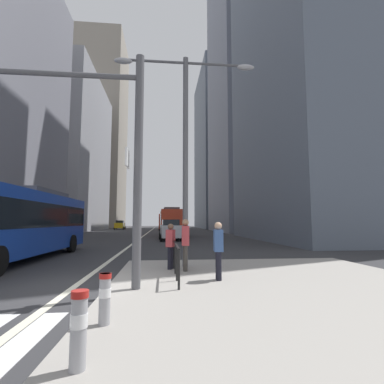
{
  "coord_description": "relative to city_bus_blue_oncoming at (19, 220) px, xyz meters",
  "views": [
    {
      "loc": [
        2.41,
        -8.48,
        1.8
      ],
      "look_at": [
        5.36,
        21.36,
        4.84
      ],
      "focal_mm": 26.92,
      "sensor_mm": 36.0,
      "label": 1
    }
  ],
  "objects": [
    {
      "name": "median_island",
      "position": [
        9.65,
        -6.4,
        -1.76
      ],
      "size": [
        9.0,
        10.0,
        0.15
      ],
      "primitive_type": "cube",
      "color": "gray",
      "rests_on": "ground"
    },
    {
      "name": "ground_plane",
      "position": [
        4.15,
        14.6,
        -1.84
      ],
      "size": [
        160.0,
        160.0,
        0.0
      ],
      "primitive_type": "plane",
      "color": "#303033"
    },
    {
      "name": "pedestrian_far",
      "position": [
        8.12,
        -5.7,
        -0.79
      ],
      "size": [
        0.26,
        0.39,
        1.62
      ],
      "color": "black",
      "rests_on": "median_island"
    },
    {
      "name": "car_receding_near",
      "position": [
        7.22,
        13.46,
        -0.85
      ],
      "size": [
        2.19,
        4.45,
        1.94
      ],
      "color": "silver",
      "rests_on": "ground"
    },
    {
      "name": "traffic_signal_gantry",
      "position": [
        3.77,
        -6.57,
        2.29
      ],
      "size": [
        6.39,
        0.65,
        6.0
      ],
      "color": "#515156",
      "rests_on": "median_island"
    },
    {
      "name": "pedestrian_walking",
      "position": [
        7.3,
        -4.13,
        -0.73
      ],
      "size": [
        0.25,
        0.39,
        1.72
      ],
      "color": "#423D38",
      "rests_on": "median_island"
    },
    {
      "name": "car_oncoming_mid",
      "position": [
        -2.77,
        49.67,
        -0.85
      ],
      "size": [
        2.09,
        4.47,
        1.94
      ],
      "color": "gold",
      "rests_on": "ground"
    },
    {
      "name": "city_bus_red_receding",
      "position": [
        7.45,
        22.88,
        0.0
      ],
      "size": [
        2.88,
        11.84,
        3.4
      ],
      "color": "red",
      "rests_on": "ground"
    },
    {
      "name": "pedestrian_railing",
      "position": [
        6.95,
        -5.18,
        -1.0
      ],
      "size": [
        0.06,
        3.21,
        0.98
      ],
      "color": "black",
      "rests_on": "median_island"
    },
    {
      "name": "city_bus_blue_oncoming",
      "position": [
        0.0,
        0.0,
        0.0
      ],
      "size": [
        2.82,
        11.63,
        3.4
      ],
      "color": "#14389E",
      "rests_on": "ground"
    },
    {
      "name": "office_tower_left_far",
      "position": [
        -11.85,
        69.48,
        25.66
      ],
      "size": [
        13.05,
        17.88,
        54.99
      ],
      "primitive_type": "cube",
      "color": "gray",
      "rests_on": "ground"
    },
    {
      "name": "office_tower_left_mid",
      "position": [
        -11.85,
        43.3,
        13.02
      ],
      "size": [
        11.15,
        25.05,
        29.72
      ],
      "primitive_type": "cube",
      "color": "#9E9EA3",
      "rests_on": "ground"
    },
    {
      "name": "street_lamp_post",
      "position": [
        7.36,
        -3.25,
        3.45
      ],
      "size": [
        5.5,
        0.32,
        8.0
      ],
      "color": "#56565B",
      "rests_on": "median_island"
    },
    {
      "name": "bollard_front",
      "position": [
        5.62,
        -10.4,
        -1.21
      ],
      "size": [
        0.2,
        0.2,
        0.86
      ],
      "color": "#99999E",
      "rests_on": "median_island"
    },
    {
      "name": "pedestrian_waiting",
      "position": [
        6.81,
        -3.71,
        -0.83
      ],
      "size": [
        0.35,
        0.44,
        1.56
      ],
      "color": "black",
      "rests_on": "median_island"
    },
    {
      "name": "office_tower_right_mid",
      "position": [
        21.15,
        35.96,
        25.09
      ],
      "size": [
        10.61,
        19.24,
        53.86
      ],
      "primitive_type": "cube",
      "color": "slate",
      "rests_on": "ground"
    },
    {
      "name": "bollard_left",
      "position": [
        5.63,
        -8.98,
        -1.24
      ],
      "size": [
        0.2,
        0.2,
        0.8
      ],
      "color": "#99999E",
      "rests_on": "median_island"
    },
    {
      "name": "city_bus_red_distant",
      "position": [
        7.1,
        44.31,
        -0.0
      ],
      "size": [
        2.89,
        10.75,
        3.4
      ],
      "color": "red",
      "rests_on": "ground"
    },
    {
      "name": "office_tower_right_far",
      "position": [
        21.15,
        60.09,
        18.72
      ],
      "size": [
        10.73,
        23.73,
        41.1
      ],
      "primitive_type": "cube",
      "color": "slate",
      "rests_on": "ground"
    },
    {
      "name": "lane_centre_line",
      "position": [
        4.15,
        24.6,
        -1.83
      ],
      "size": [
        0.2,
        80.0,
        0.01
      ],
      "primitive_type": "cube",
      "color": "beige",
      "rests_on": "ground"
    }
  ]
}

